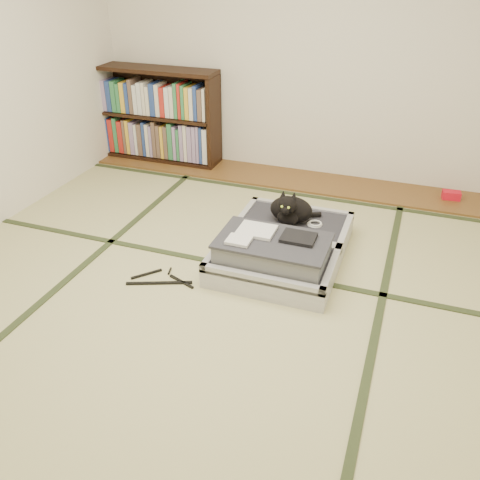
% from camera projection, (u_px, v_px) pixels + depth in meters
% --- Properties ---
extents(floor, '(4.50, 4.50, 0.00)m').
position_uv_depth(floor, '(214.00, 299.00, 3.20)').
color(floor, '#C7BC85').
rests_on(floor, ground).
extents(wood_strip, '(4.00, 0.50, 0.02)m').
position_uv_depth(wood_strip, '(294.00, 180.00, 4.82)').
color(wood_strip, brown).
rests_on(wood_strip, ground).
extents(red_item, '(0.16, 0.11, 0.07)m').
position_uv_depth(red_item, '(451.00, 195.00, 4.41)').
color(red_item, red).
rests_on(red_item, wood_strip).
extents(room_shell, '(4.50, 4.50, 4.50)m').
position_uv_depth(room_shell, '(206.00, 56.00, 2.47)').
color(room_shell, white).
rests_on(room_shell, ground).
extents(tatami_borders, '(4.00, 4.50, 0.01)m').
position_uv_depth(tatami_borders, '(240.00, 259.00, 3.60)').
color(tatami_borders, '#2D381E').
rests_on(tatami_borders, ground).
extents(bookcase, '(1.30, 0.30, 0.92)m').
position_uv_depth(bookcase, '(156.00, 117.00, 5.09)').
color(bookcase, black).
rests_on(bookcase, wood_strip).
extents(suitcase, '(0.82, 1.09, 0.32)m').
position_uv_depth(suitcase, '(281.00, 247.00, 3.53)').
color(suitcase, '#BDBCC1').
rests_on(suitcase, floor).
extents(cat, '(0.36, 0.36, 0.29)m').
position_uv_depth(cat, '(290.00, 210.00, 3.69)').
color(cat, black).
rests_on(cat, suitcase).
extents(cable_coil, '(0.11, 0.11, 0.03)m').
position_uv_depth(cable_coil, '(315.00, 224.00, 3.71)').
color(cable_coil, white).
rests_on(cable_coil, suitcase).
extents(hanger, '(0.44, 0.28, 0.01)m').
position_uv_depth(hanger, '(162.00, 280.00, 3.37)').
color(hanger, black).
rests_on(hanger, floor).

